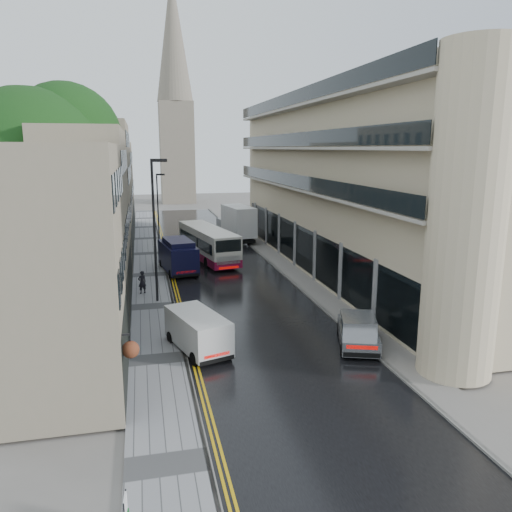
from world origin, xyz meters
name	(u,v)px	position (x,y,z in m)	size (l,w,h in m)	color
ground	(374,493)	(0.00, 0.00, 0.00)	(200.00, 200.00, 0.00)	slate
road	(223,272)	(0.00, 27.50, 0.01)	(9.00, 85.00, 0.02)	black
left_sidewalk	(150,275)	(-5.85, 27.50, 0.06)	(2.70, 85.00, 0.12)	gray
right_sidewalk	(286,268)	(5.40, 27.50, 0.06)	(1.80, 85.00, 0.12)	slate
old_shop_row	(100,198)	(-9.45, 30.00, 6.00)	(4.50, 56.00, 12.00)	gray
modern_block	(351,185)	(10.30, 26.00, 7.00)	(8.00, 40.00, 14.00)	#C2AE90
church_spire	(175,90)	(0.50, 82.00, 20.00)	(6.40, 6.40, 40.00)	slate
tree_near	(33,200)	(-12.50, 20.00, 6.95)	(10.56, 10.56, 13.89)	black
tree_far	(69,193)	(-12.20, 33.00, 6.23)	(9.24, 9.24, 12.46)	black
cream_bus	(206,251)	(-1.13, 29.16, 1.47)	(2.42, 10.66, 2.91)	beige
white_lorry	(233,226)	(2.88, 38.80, 1.97)	(2.23, 7.42, 3.90)	silver
silver_hatchback	(343,341)	(2.95, 9.44, 0.81)	(1.83, 4.19, 1.57)	#9C9DA1
white_van	(194,345)	(-4.20, 10.01, 1.01)	(1.87, 4.36, 1.97)	silver
navy_van	(170,261)	(-4.30, 26.29, 1.43)	(2.21, 5.53, 2.82)	black
pedestrian	(142,282)	(-6.47, 22.25, 0.92)	(0.58, 0.38, 1.59)	black
lamp_post_near	(154,232)	(-5.54, 20.28, 4.68)	(1.03, 0.23, 9.13)	black
lamp_post_far	(158,213)	(-4.73, 37.08, 3.82)	(0.83, 0.18, 7.39)	black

